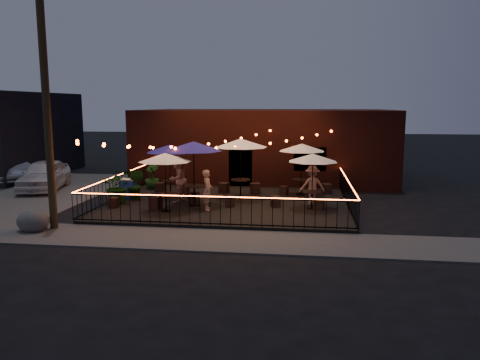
{
  "coord_description": "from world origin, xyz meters",
  "views": [
    {
      "loc": [
        3.07,
        -17.39,
        4.27
      ],
      "look_at": [
        0.49,
        2.17,
        1.1
      ],
      "focal_mm": 35.0,
      "sensor_mm": 36.0,
      "label": 1
    }
  ],
  "objects_px": {
    "cafe_table_3": "(241,144)",
    "boulder": "(33,221)",
    "cafe_table_0": "(165,158)",
    "utility_pole": "(47,113)",
    "cafe_table_5": "(302,148)",
    "cafe_table_1": "(169,149)",
    "cafe_table_2": "(194,147)",
    "cafe_table_4": "(313,159)",
    "cooler": "(128,189)"
  },
  "relations": [
    {
      "from": "cafe_table_3",
      "to": "boulder",
      "type": "relative_size",
      "value": 3.05
    },
    {
      "from": "cafe_table_0",
      "to": "cafe_table_3",
      "type": "xyz_separation_m",
      "value": [
        2.53,
        3.12,
        0.33
      ]
    },
    {
      "from": "utility_pole",
      "to": "cafe_table_3",
      "type": "distance_m",
      "value": 8.25
    },
    {
      "from": "cafe_table_5",
      "to": "boulder",
      "type": "height_order",
      "value": "cafe_table_5"
    },
    {
      "from": "cafe_table_1",
      "to": "cafe_table_5",
      "type": "xyz_separation_m",
      "value": [
        5.89,
        1.18,
        0.02
      ]
    },
    {
      "from": "cafe_table_2",
      "to": "cafe_table_5",
      "type": "distance_m",
      "value": 5.26
    },
    {
      "from": "cafe_table_3",
      "to": "cafe_table_5",
      "type": "height_order",
      "value": "cafe_table_3"
    },
    {
      "from": "cafe_table_3",
      "to": "cafe_table_4",
      "type": "height_order",
      "value": "cafe_table_3"
    },
    {
      "from": "cafe_table_1",
      "to": "cafe_table_2",
      "type": "height_order",
      "value": "cafe_table_2"
    },
    {
      "from": "utility_pole",
      "to": "cafe_table_1",
      "type": "relative_size",
      "value": 3.4
    },
    {
      "from": "boulder",
      "to": "cooler",
      "type": "bearing_deg",
      "value": 74.62
    },
    {
      "from": "cafe_table_3",
      "to": "boulder",
      "type": "xyz_separation_m",
      "value": [
        -6.3,
        -6.13,
        -2.19
      ]
    },
    {
      "from": "cooler",
      "to": "cafe_table_1",
      "type": "bearing_deg",
      "value": 31.06
    },
    {
      "from": "cafe_table_2",
      "to": "cooler",
      "type": "bearing_deg",
      "value": 164.1
    },
    {
      "from": "cafe_table_3",
      "to": "cafe_table_0",
      "type": "bearing_deg",
      "value": -129.09
    },
    {
      "from": "cafe_table_4",
      "to": "cafe_table_5",
      "type": "relative_size",
      "value": 0.91
    },
    {
      "from": "utility_pole",
      "to": "cafe_table_5",
      "type": "relative_size",
      "value": 2.81
    },
    {
      "from": "cafe_table_3",
      "to": "cafe_table_4",
      "type": "bearing_deg",
      "value": -30.59
    },
    {
      "from": "cafe_table_4",
      "to": "cooler",
      "type": "distance_m",
      "value": 8.22
    },
    {
      "from": "cafe_table_0",
      "to": "cafe_table_4",
      "type": "distance_m",
      "value": 5.81
    },
    {
      "from": "cafe_table_1",
      "to": "boulder",
      "type": "bearing_deg",
      "value": -117.58
    },
    {
      "from": "utility_pole",
      "to": "cafe_table_0",
      "type": "distance_m",
      "value": 4.52
    },
    {
      "from": "cafe_table_5",
      "to": "boulder",
      "type": "xyz_separation_m",
      "value": [
        -9.0,
        -7.12,
        -1.93
      ]
    },
    {
      "from": "cafe_table_0",
      "to": "cafe_table_3",
      "type": "relative_size",
      "value": 0.92
    },
    {
      "from": "cafe_table_5",
      "to": "cooler",
      "type": "xyz_separation_m",
      "value": [
        -7.59,
        -1.99,
        -1.71
      ]
    },
    {
      "from": "cafe_table_0",
      "to": "cooler",
      "type": "bearing_deg",
      "value": 137.94
    },
    {
      "from": "cafe_table_1",
      "to": "cooler",
      "type": "bearing_deg",
      "value": -154.55
    },
    {
      "from": "boulder",
      "to": "utility_pole",
      "type": "bearing_deg",
      "value": 39.69
    },
    {
      "from": "cafe_table_1",
      "to": "cafe_table_4",
      "type": "distance_m",
      "value": 6.55
    },
    {
      "from": "cafe_table_3",
      "to": "cooler",
      "type": "height_order",
      "value": "cafe_table_3"
    },
    {
      "from": "utility_pole",
      "to": "cafe_table_5",
      "type": "height_order",
      "value": "utility_pole"
    },
    {
      "from": "cafe_table_0",
      "to": "boulder",
      "type": "distance_m",
      "value": 5.17
    },
    {
      "from": "cafe_table_2",
      "to": "cafe_table_1",
      "type": "bearing_deg",
      "value": 131.34
    },
    {
      "from": "cafe_table_4",
      "to": "boulder",
      "type": "height_order",
      "value": "cafe_table_4"
    },
    {
      "from": "cafe_table_0",
      "to": "cafe_table_4",
      "type": "xyz_separation_m",
      "value": [
        5.67,
        1.26,
        -0.07
      ]
    },
    {
      "from": "cafe_table_0",
      "to": "cooler",
      "type": "xyz_separation_m",
      "value": [
        -2.36,
        2.13,
        -1.63
      ]
    },
    {
      "from": "utility_pole",
      "to": "cooler",
      "type": "relative_size",
      "value": 8.88
    },
    {
      "from": "boulder",
      "to": "cafe_table_4",
      "type": "bearing_deg",
      "value": 24.38
    },
    {
      "from": "cafe_table_5",
      "to": "boulder",
      "type": "distance_m",
      "value": 11.64
    },
    {
      "from": "cafe_table_3",
      "to": "cafe_table_2",
      "type": "bearing_deg",
      "value": -131.52
    },
    {
      "from": "cafe_table_1",
      "to": "cafe_table_4",
      "type": "height_order",
      "value": "cafe_table_1"
    },
    {
      "from": "cafe_table_1",
      "to": "cafe_table_4",
      "type": "relative_size",
      "value": 0.91
    },
    {
      "from": "cafe_table_2",
      "to": "cafe_table_0",
      "type": "bearing_deg",
      "value": -124.89
    },
    {
      "from": "utility_pole",
      "to": "cafe_table_1",
      "type": "bearing_deg",
      "value": 64.84
    },
    {
      "from": "utility_pole",
      "to": "cafe_table_2",
      "type": "distance_m",
      "value": 5.77
    },
    {
      "from": "cafe_table_4",
      "to": "cafe_table_3",
      "type": "bearing_deg",
      "value": 149.41
    },
    {
      "from": "cafe_table_0",
      "to": "cafe_table_2",
      "type": "distance_m",
      "value": 1.52
    },
    {
      "from": "cafe_table_4",
      "to": "cafe_table_0",
      "type": "bearing_deg",
      "value": -167.42
    },
    {
      "from": "cafe_table_2",
      "to": "cafe_table_3",
      "type": "xyz_separation_m",
      "value": [
        1.69,
        1.9,
        -0.0
      ]
    },
    {
      "from": "utility_pole",
      "to": "cafe_table_3",
      "type": "height_order",
      "value": "utility_pole"
    }
  ]
}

